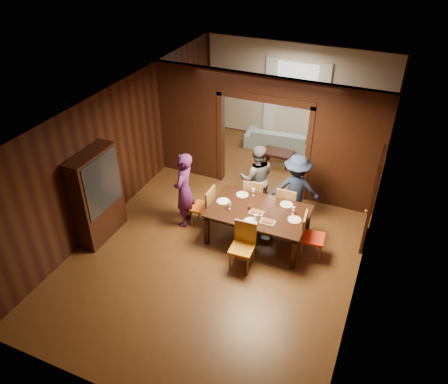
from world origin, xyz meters
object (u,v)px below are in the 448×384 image
at_px(hutch, 97,196).
at_px(chair_near, 242,247).
at_px(person_grey, 257,178).
at_px(chair_far_l, 254,196).
at_px(person_purple, 184,190).
at_px(dining_table, 258,225).
at_px(chair_far_r, 287,204).
at_px(chair_right, 313,237).
at_px(coffee_table, 278,158).
at_px(sofa, 280,138).
at_px(person_navy, 296,189).
at_px(chair_left, 202,206).

bearing_deg(hutch, chair_near, 4.51).
bearing_deg(person_grey, chair_far_l, 76.25).
relative_size(person_purple, dining_table, 0.86).
height_order(person_purple, chair_far_r, person_purple).
distance_m(person_grey, dining_table, 1.24).
height_order(chair_right, hutch, hutch).
distance_m(person_grey, coffee_table, 2.23).
bearing_deg(dining_table, chair_right, -2.19).
bearing_deg(chair_far_l, hutch, 27.87).
bearing_deg(coffee_table, hutch, -120.34).
xyz_separation_m(dining_table, chair_right, (1.18, -0.05, 0.10)).
bearing_deg(person_purple, hutch, -59.79).
bearing_deg(person_purple, sofa, 162.19).
height_order(person_navy, chair_right, person_navy).
bearing_deg(coffee_table, sofa, 103.46).
relative_size(chair_right, hutch, 0.48).
bearing_deg(chair_near, sofa, 96.10).
xyz_separation_m(dining_table, chair_far_r, (0.38, 0.83, 0.10)).
xyz_separation_m(person_purple, chair_far_r, (2.06, 0.91, -0.39)).
bearing_deg(hutch, chair_right, 14.44).
bearing_deg(chair_far_r, coffee_table, -69.71).
bearing_deg(hutch, sofa, 66.51).
relative_size(person_navy, dining_table, 0.80).
relative_size(coffee_table, chair_left, 0.82).
height_order(coffee_table, chair_right, chair_right).
bearing_deg(chair_far_l, chair_far_r, 170.32).
bearing_deg(person_purple, dining_table, 86.56).
xyz_separation_m(person_navy, chair_near, (-0.51, -1.92, -0.33)).
bearing_deg(coffee_table, chair_far_l, -85.73).
height_order(coffee_table, chair_far_r, chair_far_r).
distance_m(person_navy, hutch, 4.23).
distance_m(coffee_table, chair_near, 4.17).
distance_m(person_purple, person_navy, 2.44).
distance_m(sofa, chair_left, 4.21).
height_order(person_purple, chair_left, person_purple).
height_order(chair_far_l, chair_far_r, same).
xyz_separation_m(person_purple, dining_table, (1.68, 0.08, -0.49)).
xyz_separation_m(dining_table, chair_far_l, (-0.39, 0.85, 0.10)).
height_order(chair_right, chair_far_l, same).
relative_size(chair_left, chair_near, 1.00).
relative_size(chair_left, chair_far_l, 1.00).
xyz_separation_m(chair_left, chair_near, (1.29, -0.93, 0.00)).
height_order(chair_left, chair_near, same).
bearing_deg(chair_near, chair_far_r, 74.48).
bearing_deg(person_navy, chair_right, 110.80).
bearing_deg(coffee_table, dining_table, -79.95).
bearing_deg(person_navy, person_purple, 14.82).
distance_m(chair_right, chair_near, 1.47).
bearing_deg(hutch, person_grey, 39.65).
xyz_separation_m(person_purple, person_navy, (2.18, 1.10, -0.06)).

